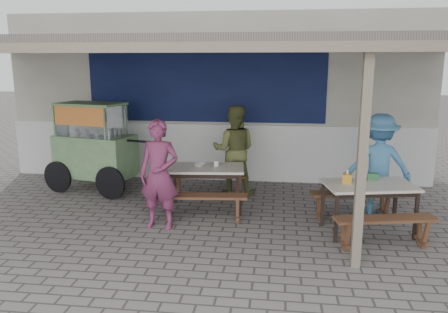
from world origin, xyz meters
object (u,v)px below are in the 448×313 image
bench_left_wall (208,181)px  condiment_jar (216,163)px  bench_right_street (385,226)px  patron_street_side (159,174)px  table_right (369,189)px  patron_wall_side (234,150)px  donation_box (373,177)px  patron_right_table (378,164)px  vendor_cart (94,143)px  tissue_box (347,178)px  bench_left_street (203,202)px  table_left (206,171)px  condiment_bowl (200,165)px  bench_right_wall (353,199)px

bench_left_wall → condiment_jar: (0.23, -0.54, 0.46)m
condiment_jar → bench_right_street: bearing=-29.4°
patron_street_side → table_right: bearing=7.3°
patron_wall_side → donation_box: patron_wall_side is taller
bench_right_street → patron_right_table: bearing=70.9°
table_right → bench_right_street: size_ratio=1.00×
donation_box → bench_right_street: bearing=-88.5°
bench_left_wall → patron_right_table: bearing=-13.9°
vendor_cart → patron_street_side: 2.55m
bench_right_street → patron_wall_side: (-2.29, 2.31, 0.52)m
bench_right_street → tissue_box: 0.89m
patron_right_table → bench_left_street: bearing=17.8°
table_left → donation_box: (2.65, -0.50, 0.13)m
bench_left_street → tissue_box: bearing=-8.1°
table_left → patron_wall_side: patron_wall_side is taller
table_left → donation_box: size_ratio=8.67×
tissue_box → vendor_cart: bearing=160.8°
table_left → bench_left_wall: (-0.06, 0.63, -0.34)m
patron_street_side → patron_right_table: 3.59m
bench_right_street → condiment_bowl: condiment_bowl is taller
table_left → bench_left_wall: 0.71m
bench_left_wall → bench_right_street: (2.73, -1.95, -0.00)m
bench_left_wall → bench_right_wall: bearing=-23.2°
vendor_cart → condiment_jar: (2.53, -0.79, -0.14)m
bench_right_wall → bench_left_wall: bearing=150.5°
bench_left_street → bench_right_wall: size_ratio=1.00×
bench_left_street → patron_street_side: size_ratio=0.84×
patron_right_table → patron_wall_side: bearing=-16.4°
table_right → bench_left_wall: bearing=140.5°
table_right → patron_wall_side: (-2.17, 1.74, 0.18)m
patron_right_table → tissue_box: bearing=56.8°
bench_left_street → table_right: bearing=-8.3°
table_right → patron_street_side: size_ratio=0.84×
table_left → bench_right_wall: (2.42, -0.16, -0.34)m
table_right → patron_street_side: (-3.10, -0.18, 0.16)m
bench_left_street → bench_left_wall: bearing=90.0°
patron_right_table → condiment_jar: (-2.69, -0.11, -0.04)m
bench_right_street → condiment_jar: bearing=138.8°
table_right → patron_wall_side: 2.78m
bench_left_wall → table_right: bearing=-33.3°
tissue_box → condiment_jar: size_ratio=1.40×
patron_street_side → condiment_jar: 1.24m
bench_right_wall → condiment_bowl: 2.58m
bench_left_wall → patron_street_side: size_ratio=0.84×
table_left → bench_right_street: (2.67, -1.32, -0.34)m
patron_wall_side → condiment_bowl: bearing=61.9°
bench_right_street → tissue_box: (-0.44, 0.60, 0.48)m
bench_right_wall → patron_wall_side: 2.41m
vendor_cart → patron_street_side: size_ratio=1.33×
bench_right_street → condiment_bowl: 3.13m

